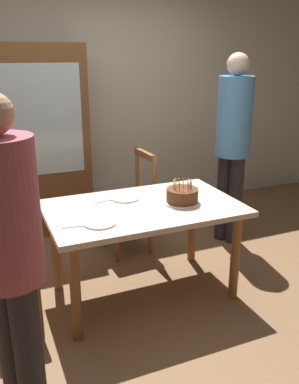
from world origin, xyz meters
TOP-DOWN VIEW (x-y plane):
  - ground at (0.00, 0.00)m, footprint 6.40×6.40m
  - back_wall at (0.00, 1.85)m, footprint 6.40×0.10m
  - dining_table at (0.00, 0.00)m, footprint 1.42×0.87m
  - birthday_cake at (0.29, -0.06)m, footprint 0.28×0.28m
  - plate_near_celebrant at (-0.39, -0.20)m, footprint 0.22×0.22m
  - plate_far_side at (-0.07, 0.20)m, footprint 0.22×0.22m
  - fork_near_celebrant at (-0.55, -0.18)m, footprint 0.18×0.04m
  - fork_far_side at (-0.23, 0.20)m, footprint 0.18×0.04m
  - chair_spindle_back at (0.16, 0.76)m, footprint 0.46×0.46m
  - person_celebrant at (-1.00, -0.82)m, footprint 0.32×0.32m
  - person_guest at (1.15, 0.57)m, footprint 0.32×0.32m
  - china_cabinet at (-0.57, 1.56)m, footprint 1.10×0.45m

SIDE VIEW (x-z plane):
  - ground at x=0.00m, z-range 0.00..0.00m
  - chair_spindle_back at x=0.16m, z-range -0.02..0.93m
  - dining_table at x=0.00m, z-range 0.27..1.01m
  - fork_near_celebrant at x=-0.55m, z-range 0.74..0.74m
  - fork_far_side at x=-0.23m, z-range 0.74..0.74m
  - plate_near_celebrant at x=-0.39m, z-range 0.74..0.75m
  - plate_far_side at x=-0.07m, z-range 0.74..0.75m
  - birthday_cake at x=0.29m, z-range 0.70..0.88m
  - person_celebrant at x=-1.00m, z-range 0.12..1.78m
  - china_cabinet at x=-0.57m, z-range 0.00..1.90m
  - person_guest at x=1.15m, z-range 0.14..1.95m
  - back_wall at x=0.00m, z-range 0.00..2.60m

